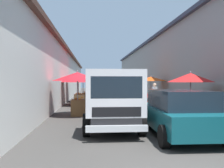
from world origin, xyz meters
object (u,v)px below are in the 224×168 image
object	(u,v)px
fruit_stall_near_right	(151,81)
plastic_stool	(102,101)
fruit_stall_far_right	(191,83)
fruit_stall_near_left	(78,81)
hatchback_car	(179,113)
fruit_stall_mid_lane	(78,82)
parked_scooter	(147,102)
fruit_stall_far_left	(83,82)
delivery_truck	(113,101)
vendor_by_crates	(155,95)

from	to	relation	value
fruit_stall_near_right	plastic_stool	bearing A→B (deg)	110.41
fruit_stall_far_right	fruit_stall_near_left	bearing A→B (deg)	74.49
fruit_stall_near_right	hatchback_car	xyz separation A→B (m)	(-10.92, 1.90, -1.00)
fruit_stall_mid_lane	hatchback_car	bearing A→B (deg)	-158.91
fruit_stall_near_left	parked_scooter	bearing A→B (deg)	-58.03
fruit_stall_mid_lane	fruit_stall_far_left	bearing A→B (deg)	-4.71
fruit_stall_far_left	delivery_truck	size ratio (longest dim) A/B	0.58
fruit_stall_mid_lane	fruit_stall_near_left	bearing A→B (deg)	-177.29
parked_scooter	hatchback_car	bearing A→B (deg)	174.60
hatchback_car	plastic_stool	distance (m)	9.69
fruit_stall_far_right	hatchback_car	bearing A→B (deg)	150.65
fruit_stall_far_left	delivery_truck	bearing A→B (deg)	-173.10
fruit_stall_near_left	hatchback_car	bearing A→B (deg)	-143.01
fruit_stall_mid_lane	parked_scooter	world-z (taller)	fruit_stall_mid_lane
fruit_stall_near_left	hatchback_car	size ratio (longest dim) A/B	0.63
fruit_stall_far_right	plastic_stool	bearing A→B (deg)	30.84
fruit_stall_far_right	plastic_stool	xyz separation A→B (m)	(6.33, 3.78, -1.31)
fruit_stall_near_right	fruit_stall_far_left	bearing A→B (deg)	73.27
fruit_stall_near_right	fruit_stall_far_right	bearing A→B (deg)	179.01
fruit_stall_far_right	hatchback_car	size ratio (longest dim) A/B	0.55
hatchback_car	vendor_by_crates	distance (m)	6.69
fruit_stall_far_left	vendor_by_crates	distance (m)	7.46
fruit_stall_near_right	vendor_by_crates	world-z (taller)	fruit_stall_near_right
vendor_by_crates	fruit_stall_near_left	bearing A→B (deg)	114.28
hatchback_car	plastic_stool	world-z (taller)	hatchback_car
plastic_stool	fruit_stall_far_left	bearing A→B (deg)	25.13
fruit_stall_far_left	fruit_stall_far_right	world-z (taller)	fruit_stall_far_right
delivery_truck	vendor_by_crates	world-z (taller)	delivery_truck
delivery_truck	fruit_stall_far_left	bearing A→B (deg)	6.90
fruit_stall_far_left	vendor_by_crates	bearing A→B (deg)	-142.93
fruit_stall_near_right	fruit_stall_near_left	distance (m)	8.29
vendor_by_crates	fruit_stall_mid_lane	bearing A→B (deg)	57.83
hatchback_car	parked_scooter	world-z (taller)	hatchback_car
fruit_stall_near_left	plastic_stool	distance (m)	5.28
delivery_truck	vendor_by_crates	size ratio (longest dim) A/B	3.05
hatchback_car	vendor_by_crates	world-z (taller)	vendor_by_crates
plastic_stool	fruit_stall_near_left	bearing A→B (deg)	163.51
fruit_stall_far_right	parked_scooter	world-z (taller)	fruit_stall_far_right
fruit_stall_far_left	fruit_stall_near_right	xyz separation A→B (m)	(-1.61, -5.35, 0.04)
fruit_stall_far_right	fruit_stall_far_left	bearing A→B (deg)	29.04
delivery_truck	plastic_stool	bearing A→B (deg)	-0.14
fruit_stall_near_left	parked_scooter	world-z (taller)	fruit_stall_near_left
fruit_stall_far_right	hatchback_car	world-z (taller)	fruit_stall_far_right
hatchback_car	delivery_truck	bearing A→B (deg)	67.89
fruit_stall_far_left	parked_scooter	size ratio (longest dim) A/B	1.71
fruit_stall_far_left	fruit_stall_near_right	bearing A→B (deg)	-106.73
vendor_by_crates	delivery_truck	bearing A→B (deg)	152.14
fruit_stall_near_left	fruit_stall_mid_lane	distance (m)	4.99
fruit_stall_far_right	delivery_truck	distance (m)	4.49
fruit_stall_near_right	plastic_stool	size ratio (longest dim) A/B	6.15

